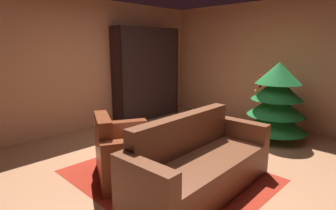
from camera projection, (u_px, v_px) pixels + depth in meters
name	position (u px, v px, depth m)	size (l,w,h in m)	color
ground_plane	(180.00, 166.00, 3.93)	(7.02, 7.02, 0.00)	#B27852
wall_back	(275.00, 65.00, 5.71)	(5.38, 0.06, 2.61)	tan
wall_left	(82.00, 65.00, 5.47)	(0.06, 5.97, 2.61)	tan
area_rug	(168.00, 175.00, 3.64)	(2.44, 2.02, 0.01)	maroon
bookshelf_unit	(151.00, 74.00, 6.46)	(0.40, 1.72, 2.10)	black
armchair_red	(124.00, 155.00, 3.55)	(1.20, 1.09, 0.85)	brown
couch_red	(199.00, 166.00, 3.22)	(0.84, 2.06, 0.89)	brown
coffee_table	(170.00, 148.00, 3.58)	(0.70, 0.70, 0.42)	black
book_stack_on_table	(164.00, 142.00, 3.56)	(0.24, 0.16, 0.09)	#468152
bottle_on_table	(184.00, 140.00, 3.52)	(0.08, 0.08, 0.22)	navy
decorated_tree	(276.00, 101.00, 4.91)	(1.11, 1.11, 1.41)	brown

